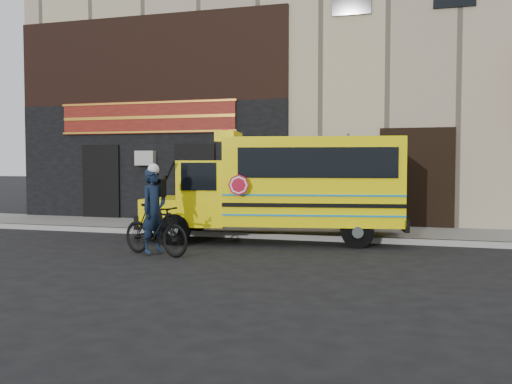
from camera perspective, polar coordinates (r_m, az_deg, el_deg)
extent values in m
plane|color=black|center=(13.33, -2.30, -6.10)|extent=(120.00, 120.00, 0.00)
cube|color=#9A9A95|center=(15.78, 0.78, -4.41)|extent=(40.00, 0.20, 0.15)
cube|color=slate|center=(17.21, 2.14, -3.79)|extent=(40.00, 3.00, 0.15)
cube|color=gray|center=(23.69, 6.15, 12.80)|extent=(20.00, 10.00, 12.00)
cube|color=black|center=(20.25, -10.64, 3.06)|extent=(10.00, 0.30, 4.00)
cube|color=black|center=(20.56, -10.74, 12.87)|extent=(10.00, 0.28, 3.00)
cube|color=#5F100D|center=(20.16, -10.91, 7.33)|extent=(6.50, 0.12, 1.10)
cube|color=black|center=(21.02, -15.18, 0.96)|extent=(1.30, 0.10, 2.50)
cube|color=black|center=(19.36, -6.08, 0.88)|extent=(1.30, 0.10, 2.50)
cylinder|color=black|center=(14.71, -8.12, -3.70)|extent=(0.84, 0.42, 0.80)
cylinder|color=black|center=(16.54, -6.45, -2.95)|extent=(0.84, 0.42, 0.80)
cylinder|color=black|center=(14.26, 10.10, -3.93)|extent=(0.84, 0.42, 0.80)
cylinder|color=black|center=(16.15, 9.69, -3.12)|extent=(0.84, 0.42, 0.80)
cube|color=#FFE705|center=(15.70, -8.85, -1.82)|extent=(1.33, 2.14, 0.70)
cube|color=black|center=(15.88, -10.75, -2.69)|extent=(0.48, 2.04, 0.35)
cube|color=#FFE705|center=(15.41, -4.91, -0.02)|extent=(1.55, 2.28, 1.70)
cube|color=black|center=(15.52, -6.98, 1.47)|extent=(0.37, 1.78, 0.90)
cube|color=#FFE705|center=(15.09, 5.75, 1.13)|extent=(4.82, 2.95, 2.25)
cube|color=black|center=(15.30, 14.31, -2.94)|extent=(0.50, 2.19, 0.30)
cube|color=black|center=(13.97, 6.10, 2.95)|extent=(3.85, 0.72, 0.75)
cube|color=#FFE705|center=(15.30, -2.73, 5.51)|extent=(0.77, 1.66, 0.28)
cylinder|color=#AB061F|center=(13.94, -1.75, 0.70)|extent=(0.52, 0.12, 0.52)
cylinder|color=#444C47|center=(14.99, 9.16, 0.35)|extent=(0.06, 0.06, 2.85)
cube|color=#AD132E|center=(14.90, 9.14, 3.76)|extent=(0.03, 0.25, 0.36)
cube|color=white|center=(14.90, 9.12, 2.05)|extent=(0.03, 0.25, 0.31)
imported|color=black|center=(13.12, -10.02, -3.73)|extent=(2.01, 1.14, 1.17)
imported|color=black|center=(13.18, -10.18, -2.05)|extent=(0.66, 0.81, 1.92)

